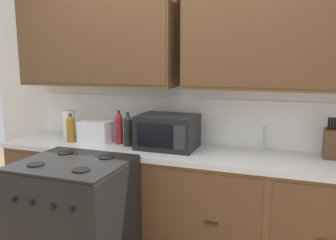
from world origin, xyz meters
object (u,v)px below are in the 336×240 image
(toaster, at_px, (96,132))
(bottle_dark, at_px, (128,130))
(stove_range, at_px, (76,224))
(knife_block, at_px, (332,143))
(paper_towel_roll, at_px, (69,124))
(bottle_amber, at_px, (71,128))
(bottle_red, at_px, (119,128))
(microwave, at_px, (168,132))

(toaster, height_order, bottle_dark, bottle_dark)
(stove_range, height_order, knife_block, knife_block)
(paper_towel_roll, relative_size, bottle_amber, 1.02)
(stove_range, height_order, bottle_red, bottle_red)
(microwave, height_order, bottle_dark, bottle_dark)
(stove_range, height_order, toaster, toaster)
(microwave, height_order, bottle_red, bottle_red)
(microwave, bearing_deg, bottle_amber, -174.94)
(stove_range, bearing_deg, toaster, 107.75)
(toaster, distance_m, bottle_amber, 0.23)
(toaster, bearing_deg, stove_range, -72.25)
(microwave, relative_size, bottle_amber, 1.88)
(stove_range, bearing_deg, paper_towel_roll, 127.02)
(knife_block, height_order, bottle_red, knife_block)
(microwave, bearing_deg, paper_towel_roll, 175.72)
(stove_range, distance_m, microwave, 1.00)
(knife_block, xyz_separation_m, bottle_red, (-1.71, -0.13, 0.03))
(paper_towel_roll, bearing_deg, toaster, -14.58)
(stove_range, bearing_deg, bottle_amber, 126.32)
(stove_range, distance_m, bottle_red, 0.89)
(bottle_amber, distance_m, bottle_dark, 0.56)
(microwave, distance_m, bottle_amber, 0.90)
(toaster, xyz_separation_m, bottle_red, (0.22, 0.02, 0.05))
(paper_towel_roll, xyz_separation_m, bottle_dark, (0.68, -0.12, 0.01))
(microwave, bearing_deg, bottle_dark, -172.56)
(paper_towel_roll, bearing_deg, microwave, -4.28)
(toaster, xyz_separation_m, bottle_amber, (-0.22, -0.07, 0.03))
(stove_range, xyz_separation_m, bottle_red, (0.02, 0.67, 0.59))
(knife_block, distance_m, bottle_red, 1.72)
(stove_range, distance_m, bottle_dark, 0.86)
(toaster, relative_size, bottle_red, 0.95)
(bottle_amber, relative_size, bottle_dark, 0.88)
(knife_block, height_order, bottle_dark, knife_block)
(microwave, bearing_deg, toaster, -178.82)
(stove_range, relative_size, knife_block, 3.06)
(toaster, bearing_deg, knife_block, 4.38)
(bottle_red, bearing_deg, bottle_amber, -169.03)
(stove_range, xyz_separation_m, bottle_dark, (0.13, 0.62, 0.59))
(microwave, xyz_separation_m, bottle_amber, (-0.90, -0.08, -0.02))
(stove_range, xyz_separation_m, knife_block, (1.73, 0.80, 0.56))
(knife_block, xyz_separation_m, bottle_amber, (-2.16, -0.21, 0.01))
(bottle_red, xyz_separation_m, bottle_amber, (-0.44, -0.09, -0.02))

